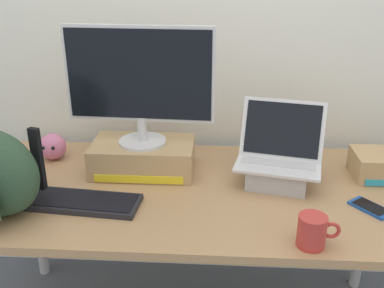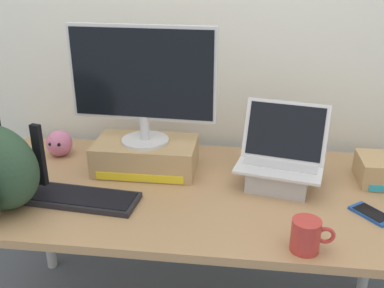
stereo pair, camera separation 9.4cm
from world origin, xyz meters
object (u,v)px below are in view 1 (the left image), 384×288
Objects in this scene: toner_box_yellow at (143,157)px; cell_phone at (370,208)px; external_keyboard at (80,202)px; coffee_mug at (313,231)px; plush_toy at (53,147)px; open_laptop at (278,166)px; desktop_monitor at (140,82)px.

cell_phone is (0.83, -0.25, -0.06)m from toner_box_yellow.
coffee_mug is (0.77, -0.19, 0.04)m from external_keyboard.
cell_phone is (1.01, 0.03, -0.01)m from external_keyboard.
toner_box_yellow is 3.59× the size of plush_toy.
coffee_mug is (0.06, -0.41, -0.02)m from open_laptop.
external_keyboard is at bearing -151.01° from open_laptop.
cell_phone is 1.29m from plush_toy.
plush_toy is (-0.23, 0.37, 0.05)m from external_keyboard.
toner_box_yellow is 1.14× the size of open_laptop.
plush_toy reaches higher than cell_phone.
external_keyboard reaches higher than cell_phone.
open_laptop is 0.75m from external_keyboard.
desktop_monitor is 1.60× the size of open_laptop.
cell_phone is (0.83, -0.25, -0.37)m from desktop_monitor.
toner_box_yellow reaches higher than external_keyboard.
coffee_mug is at bearing -176.14° from cell_phone.
coffee_mug is 1.14m from plush_toy.
plush_toy is (-1.00, 0.56, 0.01)m from coffee_mug.
coffee_mug is at bearing -38.72° from toner_box_yellow.
toner_box_yellow is 0.42m from plush_toy.
external_keyboard is 0.79m from coffee_mug.
toner_box_yellow is 0.34m from external_keyboard.
toner_box_yellow is 0.31m from desktop_monitor.
external_keyboard is 2.82× the size of cell_phone.
plush_toy is at bearing 167.39° from toner_box_yellow.
desktop_monitor is at bearing 124.79° from cell_phone.
desktop_monitor is at bearing -12.78° from plush_toy.
coffee_mug reaches higher than cell_phone.
desktop_monitor reaches higher than cell_phone.
external_keyboard is at bearing 143.12° from cell_phone.
open_laptop is at bearing 109.81° from cell_phone.
open_laptop is at bearing -4.00° from desktop_monitor.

